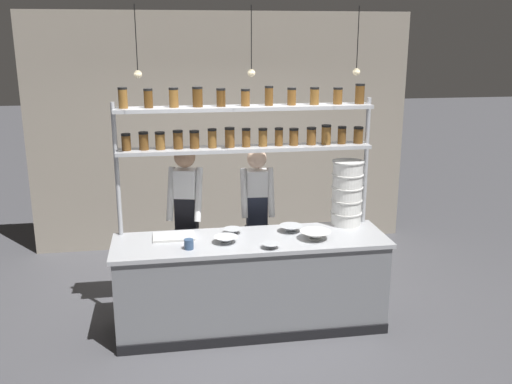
{
  "coord_description": "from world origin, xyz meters",
  "views": [
    {
      "loc": [
        -0.79,
        -5.1,
        2.8
      ],
      "look_at": [
        0.08,
        0.2,
        1.33
      ],
      "focal_mm": 40.0,
      "sensor_mm": 36.0,
      "label": 1
    }
  ],
  "objects_px": {
    "spice_shelf_unit": "(246,133)",
    "chef_left": "(187,215)",
    "serving_cup_front": "(189,244)",
    "prep_bowl_near_left": "(226,240)",
    "prep_bowl_center_back": "(233,231)",
    "prep_bowl_center_front": "(271,246)",
    "container_stack": "(347,193)",
    "prep_bowl_far_left": "(315,235)",
    "cutting_board": "(174,237)",
    "prep_bowl_near_right": "(291,229)",
    "chef_center": "(257,212)"
  },
  "relations": [
    {
      "from": "spice_shelf_unit",
      "to": "chef_left",
      "type": "xyz_separation_m",
      "value": [
        -0.59,
        0.29,
        -0.89
      ]
    },
    {
      "from": "serving_cup_front",
      "to": "prep_bowl_near_left",
      "type": "bearing_deg",
      "value": 16.75
    },
    {
      "from": "spice_shelf_unit",
      "to": "prep_bowl_center_back",
      "type": "bearing_deg",
      "value": -137.55
    },
    {
      "from": "chef_left",
      "to": "prep_bowl_center_front",
      "type": "distance_m",
      "value": 1.16
    },
    {
      "from": "container_stack",
      "to": "prep_bowl_center_front",
      "type": "xyz_separation_m",
      "value": [
        -0.89,
        -0.55,
        -0.31
      ]
    },
    {
      "from": "chef_left",
      "to": "prep_bowl_center_back",
      "type": "xyz_separation_m",
      "value": [
        0.43,
        -0.44,
        -0.06
      ]
    },
    {
      "from": "prep_bowl_near_left",
      "to": "prep_bowl_center_back",
      "type": "xyz_separation_m",
      "value": [
        0.1,
        0.25,
        -0.01
      ]
    },
    {
      "from": "prep_bowl_far_left",
      "to": "cutting_board",
      "type": "bearing_deg",
      "value": 169.07
    },
    {
      "from": "prep_bowl_near_right",
      "to": "prep_bowl_far_left",
      "type": "xyz_separation_m",
      "value": [
        0.18,
        -0.25,
        0.01
      ]
    },
    {
      "from": "chef_center",
      "to": "cutting_board",
      "type": "relative_size",
      "value": 4.12
    },
    {
      "from": "container_stack",
      "to": "prep_bowl_near_left",
      "type": "height_order",
      "value": "container_stack"
    },
    {
      "from": "container_stack",
      "to": "prep_bowl_center_back",
      "type": "xyz_separation_m",
      "value": [
        -1.19,
        -0.09,
        -0.31
      ]
    },
    {
      "from": "container_stack",
      "to": "prep_bowl_center_back",
      "type": "distance_m",
      "value": 1.24
    },
    {
      "from": "serving_cup_front",
      "to": "container_stack",
      "type": "bearing_deg",
      "value": 15.43
    },
    {
      "from": "spice_shelf_unit",
      "to": "prep_bowl_near_right",
      "type": "bearing_deg",
      "value": -23.51
    },
    {
      "from": "spice_shelf_unit",
      "to": "container_stack",
      "type": "height_order",
      "value": "spice_shelf_unit"
    },
    {
      "from": "cutting_board",
      "to": "prep_bowl_near_left",
      "type": "relative_size",
      "value": 1.74
    },
    {
      "from": "spice_shelf_unit",
      "to": "serving_cup_front",
      "type": "relative_size",
      "value": 26.96
    },
    {
      "from": "chef_center",
      "to": "cutting_board",
      "type": "distance_m",
      "value": 1.09
    },
    {
      "from": "prep_bowl_center_front",
      "to": "prep_bowl_center_back",
      "type": "xyz_separation_m",
      "value": [
        -0.3,
        0.46,
        0.0
      ]
    },
    {
      "from": "spice_shelf_unit",
      "to": "prep_bowl_far_left",
      "type": "bearing_deg",
      "value": -35.8
    },
    {
      "from": "chef_center",
      "to": "container_stack",
      "type": "height_order",
      "value": "chef_center"
    },
    {
      "from": "chef_left",
      "to": "cutting_board",
      "type": "height_order",
      "value": "chef_left"
    },
    {
      "from": "cutting_board",
      "to": "prep_bowl_far_left",
      "type": "height_order",
      "value": "prep_bowl_far_left"
    },
    {
      "from": "chef_center",
      "to": "prep_bowl_far_left",
      "type": "xyz_separation_m",
      "value": [
        0.43,
        -0.85,
        0.01
      ]
    },
    {
      "from": "prep_bowl_far_left",
      "to": "serving_cup_front",
      "type": "relative_size",
      "value": 3.19
    },
    {
      "from": "prep_bowl_near_left",
      "to": "prep_bowl_near_right",
      "type": "distance_m",
      "value": 0.71
    },
    {
      "from": "prep_bowl_center_back",
      "to": "prep_bowl_far_left",
      "type": "distance_m",
      "value": 0.82
    },
    {
      "from": "spice_shelf_unit",
      "to": "prep_bowl_center_front",
      "type": "bearing_deg",
      "value": -76.95
    },
    {
      "from": "prep_bowl_far_left",
      "to": "serving_cup_front",
      "type": "bearing_deg",
      "value": -176.86
    },
    {
      "from": "chef_left",
      "to": "spice_shelf_unit",
      "type": "bearing_deg",
      "value": -11.67
    },
    {
      "from": "prep_bowl_near_left",
      "to": "container_stack",
      "type": "bearing_deg",
      "value": 15.07
    },
    {
      "from": "spice_shelf_unit",
      "to": "prep_bowl_center_back",
      "type": "distance_m",
      "value": 0.97
    },
    {
      "from": "chef_left",
      "to": "chef_center",
      "type": "distance_m",
      "value": 0.78
    },
    {
      "from": "chef_left",
      "to": "cutting_board",
      "type": "bearing_deg",
      "value": -92.13
    },
    {
      "from": "chef_left",
      "to": "prep_bowl_near_right",
      "type": "height_order",
      "value": "chef_left"
    },
    {
      "from": "spice_shelf_unit",
      "to": "prep_bowl_near_right",
      "type": "xyz_separation_m",
      "value": [
        0.42,
        -0.18,
        -0.94
      ]
    },
    {
      "from": "container_stack",
      "to": "prep_bowl_near_right",
      "type": "height_order",
      "value": "container_stack"
    },
    {
      "from": "container_stack",
      "to": "prep_bowl_near_right",
      "type": "distance_m",
      "value": 0.7
    },
    {
      "from": "chef_center",
      "to": "prep_bowl_near_left",
      "type": "height_order",
      "value": "chef_center"
    },
    {
      "from": "prep_bowl_near_right",
      "to": "container_stack",
      "type": "bearing_deg",
      "value": 12.35
    },
    {
      "from": "cutting_board",
      "to": "prep_bowl_near_left",
      "type": "bearing_deg",
      "value": -24.53
    },
    {
      "from": "container_stack",
      "to": "prep_bowl_near_left",
      "type": "relative_size",
      "value": 2.92
    },
    {
      "from": "prep_bowl_center_front",
      "to": "serving_cup_front",
      "type": "bearing_deg",
      "value": 172.22
    },
    {
      "from": "prep_bowl_near_right",
      "to": "serving_cup_front",
      "type": "height_order",
      "value": "serving_cup_front"
    },
    {
      "from": "container_stack",
      "to": "serving_cup_front",
      "type": "height_order",
      "value": "container_stack"
    },
    {
      "from": "chef_left",
      "to": "cutting_board",
      "type": "relative_size",
      "value": 4.31
    },
    {
      "from": "spice_shelf_unit",
      "to": "cutting_board",
      "type": "bearing_deg",
      "value": -166.38
    },
    {
      "from": "prep_bowl_far_left",
      "to": "chef_left",
      "type": "bearing_deg",
      "value": 148.52
    },
    {
      "from": "chef_left",
      "to": "prep_bowl_near_right",
      "type": "distance_m",
      "value": 1.12
    }
  ]
}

